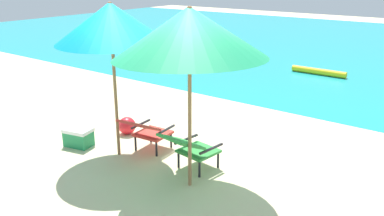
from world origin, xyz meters
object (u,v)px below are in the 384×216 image
at_px(beach_umbrella_right, 190,33).
at_px(beach_ball, 127,126).
at_px(swim_buoy, 319,72).
at_px(cooler_box, 78,137).
at_px(beach_umbrella_left, 111,23).
at_px(lounge_chair_left, 147,130).
at_px(lounge_chair_right, 190,147).

relative_size(beach_umbrella_right, beach_ball, 8.34).
relative_size(swim_buoy, cooler_box, 3.02).
distance_m(swim_buoy, beach_umbrella_left, 7.62).
xyz_separation_m(lounge_chair_left, cooler_box, (-1.14, -0.51, -0.24)).
bearing_deg(swim_buoy, beach_umbrella_left, -95.19).
height_order(lounge_chair_right, beach_umbrella_right, beach_umbrella_right).
bearing_deg(lounge_chair_left, beach_umbrella_left, -133.66).
relative_size(beach_umbrella_left, beach_umbrella_right, 0.91).
bearing_deg(lounge_chair_right, lounge_chair_left, 173.52).
distance_m(beach_umbrella_left, beach_ball, 2.18).
height_order(lounge_chair_right, cooler_box, lounge_chair_right).
distance_m(lounge_chair_left, beach_umbrella_right, 2.19).
relative_size(lounge_chair_right, cooler_box, 1.76).
xyz_separation_m(swim_buoy, beach_ball, (-1.20, -6.59, 0.07)).
relative_size(lounge_chair_left, beach_umbrella_right, 0.34).
xyz_separation_m(lounge_chair_left, beach_umbrella_right, (1.23, -0.45, 1.75)).
height_order(swim_buoy, beach_umbrella_left, beach_umbrella_left).
bearing_deg(beach_umbrella_right, beach_ball, 158.41).
xyz_separation_m(lounge_chair_left, beach_umbrella_left, (-0.32, -0.34, 1.75)).
bearing_deg(lounge_chair_left, cooler_box, -155.85).
bearing_deg(beach_umbrella_left, lounge_chair_right, 9.74).
distance_m(lounge_chair_left, lounge_chair_right, 1.00).
distance_m(beach_ball, cooler_box, 0.93).
xyz_separation_m(lounge_chair_left, beach_ball, (-0.86, 0.38, -0.24)).
distance_m(beach_umbrella_left, beach_umbrella_right, 1.56).
distance_m(lounge_chair_right, cooler_box, 2.18).
relative_size(swim_buoy, beach_ball, 4.90).
bearing_deg(beach_ball, beach_umbrella_right, -21.59).
distance_m(swim_buoy, beach_ball, 6.70).
distance_m(swim_buoy, cooler_box, 7.63).
bearing_deg(beach_ball, cooler_box, -107.44).
height_order(lounge_chair_right, beach_umbrella_left, beach_umbrella_left).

